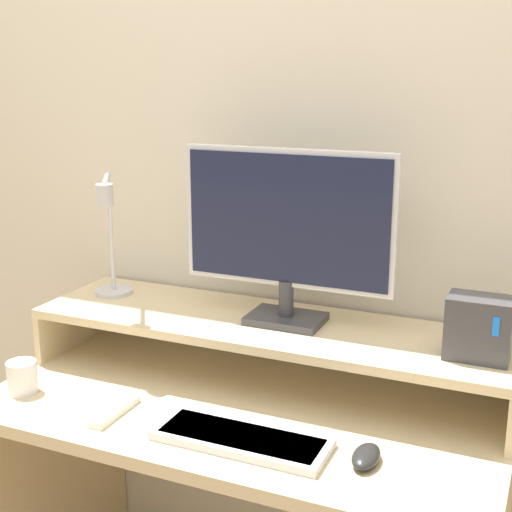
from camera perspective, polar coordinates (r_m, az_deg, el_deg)
The scene contains 10 objects.
wall_back at distance 1.82m, azimuth 3.50°, elevation 8.53°, with size 6.00×0.05×2.50m.
desk at distance 1.77m, azimuth -0.92°, elevation -17.58°, with size 1.17×0.61×0.71m.
monitor_shelf at distance 1.74m, azimuth 1.03°, elevation -5.94°, with size 1.17×0.32×0.15m.
monitor at distance 1.66m, azimuth 2.51°, elevation 2.26°, with size 0.52×0.13×0.42m.
desk_lamp at distance 1.87m, azimuth -11.58°, elevation 0.88°, with size 0.17×0.22×0.33m.
router_dock at distance 1.57m, azimuth 17.40°, elevation -5.51°, with size 0.13×0.09×0.13m.
keyboard at distance 1.50m, azimuth -1.17°, elevation -14.39°, with size 0.36×0.13×0.02m.
mouse at distance 1.45m, azimuth 8.80°, elevation -15.55°, with size 0.05×0.10×0.03m.
remote_control at distance 1.64m, azimuth -11.23°, elevation -12.06°, with size 0.04×0.15×0.02m.
mug at distance 1.78m, azimuth -18.20°, elevation -9.18°, with size 0.07×0.07×0.08m.
Camera 1 is at (0.62, -1.05, 1.45)m, focal length 50.00 mm.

